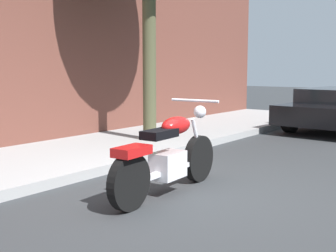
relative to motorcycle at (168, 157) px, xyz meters
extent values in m
plane|color=#303335|center=(0.17, -0.22, -0.46)|extent=(60.00, 60.00, 0.00)
cube|color=#9C9C9C|center=(0.17, 2.55, -0.39)|extent=(18.50, 2.49, 0.14)
cylinder|color=black|center=(0.75, 0.04, -0.15)|extent=(0.63, 0.15, 0.63)
cylinder|color=black|center=(-0.75, -0.05, -0.15)|extent=(0.63, 0.15, 0.63)
cube|color=silver|center=(0.00, -0.01, -0.10)|extent=(0.46, 0.31, 0.32)
cube|color=silver|center=(0.00, -0.01, -0.17)|extent=(1.36, 0.17, 0.06)
ellipsoid|color=red|center=(0.18, 0.01, 0.36)|extent=(0.54, 0.29, 0.22)
cube|color=black|center=(-0.18, -0.02, 0.30)|extent=(0.49, 0.27, 0.10)
cube|color=red|center=(-0.70, -0.05, 0.18)|extent=(0.45, 0.27, 0.10)
cylinder|color=silver|center=(0.69, 0.04, 0.13)|extent=(0.27, 0.07, 0.58)
cylinder|color=silver|center=(0.63, 0.04, 0.64)|extent=(0.08, 0.70, 0.04)
sphere|color=silver|center=(0.77, 0.04, 0.48)|extent=(0.17, 0.17, 0.17)
cylinder|color=silver|center=(-0.26, 0.14, -0.20)|extent=(0.80, 0.14, 0.09)
cylinder|color=black|center=(8.79, 0.63, -0.14)|extent=(0.65, 0.27, 0.64)
cylinder|color=black|center=(5.97, 0.85, -0.14)|extent=(0.65, 0.27, 0.64)
cylinder|color=#494A30|center=(2.40, 2.27, 1.31)|extent=(0.26, 0.26, 3.54)
camera|label=1|loc=(-4.19, -3.19, 1.07)|focal=47.44mm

